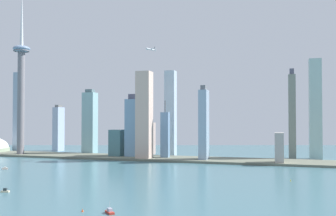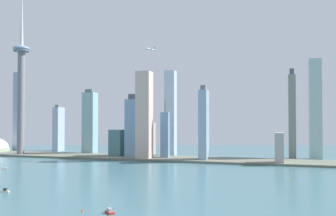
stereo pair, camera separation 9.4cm
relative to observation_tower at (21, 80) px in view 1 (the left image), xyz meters
name	(u,v)px [view 1 (the left image)]	position (x,y,z in m)	size (l,w,h in m)	color
waterfront_pier	(184,159)	(321.96, 16.90, -145.24)	(996.05, 77.01, 3.59)	#626756
observation_tower	(21,80)	(0.00, 0.00, 0.00)	(32.58, 32.58, 331.04)	slate
skyscraper_0	(165,136)	(286.49, 21.24, -105.12)	(14.38, 12.29, 104.62)	#6588AA
skyscraper_1	(204,125)	(358.23, 10.83, -85.13)	(13.90, 28.00, 128.81)	#92ACC4
skyscraper_2	(18,112)	(-68.91, 77.95, -60.21)	(14.41, 13.36, 187.30)	#8CA3BB
skyscraper_3	(90,123)	(114.26, 65.13, -83.51)	(24.84, 22.90, 131.23)	#87B1B6
skyscraper_4	(150,138)	(229.82, 101.62, -115.03)	(19.63, 17.75, 64.01)	#A28A81
skyscraper_5	(144,116)	(254.89, -0.81, -69.58)	(24.98, 24.35, 154.91)	beige
skyscraper_7	(133,128)	(224.61, 24.22, -91.38)	(25.61, 22.88, 117.19)	#7AA2C5
skyscraper_8	(279,149)	(480.95, -2.47, -121.88)	(13.60, 24.03, 50.32)	#ADA49D
skyscraper_9	(58,129)	(10.53, 114.37, -97.57)	(14.23, 27.00, 102.38)	#9AABC7
skyscraper_10	(117,144)	(192.56, 22.41, -121.21)	(23.21, 24.46, 51.65)	slate
skyscraper_11	(292,115)	(504.60, 97.28, -68.91)	(12.18, 22.78, 162.89)	gray
skyscraper_12	(171,114)	(282.48, 70.76, -65.24)	(19.66, 20.47, 163.60)	#AFC4D4
skyscraper_13	(315,109)	(544.27, 99.49, -57.31)	(21.10, 20.86, 179.46)	#9DC0BC
boat_1	(5,168)	(104.26, -167.53, -145.55)	(7.13, 5.41, 3.85)	beige
boat_2	(110,211)	(352.06, -348.75, -145.59)	(10.57, 10.64, 9.56)	#B43023
boat_3	(5,191)	(217.73, -303.23, -145.58)	(8.45, 4.75, 4.07)	beige
channel_buoy_0	(291,180)	(492.03, -157.35, -145.82)	(1.12, 1.12, 2.43)	yellow
channel_buoy_1	(83,210)	(329.28, -349.94, -145.91)	(1.88, 1.88, 2.24)	#E54C19
airplane	(151,49)	(261.26, 16.05, 49.84)	(21.46, 24.39, 7.55)	#B6BCC5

